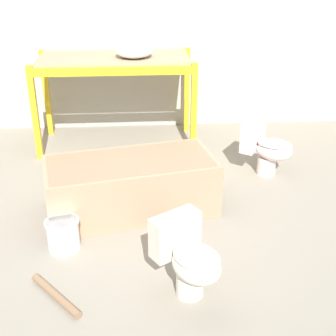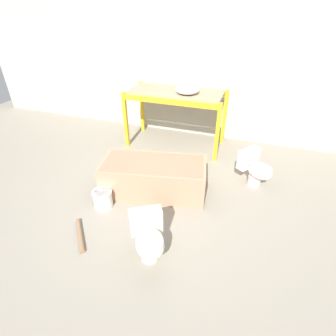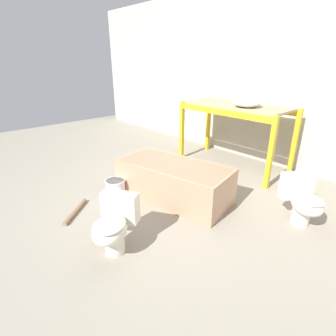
{
  "view_description": "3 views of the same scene",
  "coord_description": "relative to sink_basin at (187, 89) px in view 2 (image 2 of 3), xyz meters",
  "views": [
    {
      "loc": [
        0.01,
        -4.07,
        2.41
      ],
      "look_at": [
        0.26,
        -0.3,
        0.56
      ],
      "focal_mm": 50.0,
      "sensor_mm": 36.0,
      "label": 1
    },
    {
      "loc": [
        1.25,
        -3.22,
        2.65
      ],
      "look_at": [
        0.25,
        -0.34,
        0.68
      ],
      "focal_mm": 28.0,
      "sensor_mm": 36.0,
      "label": 2
    },
    {
      "loc": [
        2.37,
        -2.41,
        1.88
      ],
      "look_at": [
        0.16,
        -0.39,
        0.64
      ],
      "focal_mm": 28.0,
      "sensor_mm": 36.0,
      "label": 3
    }
  ],
  "objects": [
    {
      "name": "shelving_rack",
      "position": [
        -0.25,
        0.09,
        -0.25
      ],
      "size": [
        1.95,
        0.89,
        1.14
      ],
      "color": "gold",
      "rests_on": "ground_plane"
    },
    {
      "name": "warehouse_wall_rear",
      "position": [
        0.02,
        0.77,
        0.37
      ],
      "size": [
        10.8,
        0.08,
        3.2
      ],
      "color": "#B2AD9E",
      "rests_on": "ground_plane"
    },
    {
      "name": "bathtub_main",
      "position": [
        -0.07,
        -1.61,
        -0.92
      ],
      "size": [
        1.73,
        1.05,
        0.53
      ],
      "rotation": [
        0.0,
        0.0,
        0.2
      ],
      "color": "tan",
      "rests_on": "ground_plane"
    },
    {
      "name": "ground_plane",
      "position": [
        0.02,
        -1.55,
        -1.23
      ],
      "size": [
        12.0,
        12.0,
        0.0
      ],
      "primitive_type": "plane",
      "color": "gray"
    },
    {
      "name": "bucket_white",
      "position": [
        -0.65,
        -2.21,
        -1.08
      ],
      "size": [
        0.29,
        0.29,
        0.27
      ],
      "color": "white",
      "rests_on": "ground_plane"
    },
    {
      "name": "sink_basin",
      "position": [
        0.0,
        0.0,
        0.0
      ],
      "size": [
        0.45,
        0.45,
        0.25
      ],
      "color": "white",
      "rests_on": "shelving_rack"
    },
    {
      "name": "loose_pipe",
      "position": [
        -0.63,
        -2.86,
        -1.2
      ],
      "size": [
        0.43,
        0.49,
        0.06
      ],
      "color": "#8C6B4C",
      "rests_on": "ground_plane"
    },
    {
      "name": "toilet_near",
      "position": [
        1.45,
        -0.9,
        -0.91
      ],
      "size": [
        0.65,
        0.6,
        0.6
      ],
      "rotation": [
        0.0,
        0.0,
        0.95
      ],
      "color": "silver",
      "rests_on": "ground_plane"
    },
    {
      "name": "toilet_far",
      "position": [
        0.36,
        -2.85,
        -0.91
      ],
      "size": [
        0.59,
        0.65,
        0.6
      ],
      "rotation": [
        0.0,
        0.0,
        0.56
      ],
      "color": "silver",
      "rests_on": "ground_plane"
    }
  ]
}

